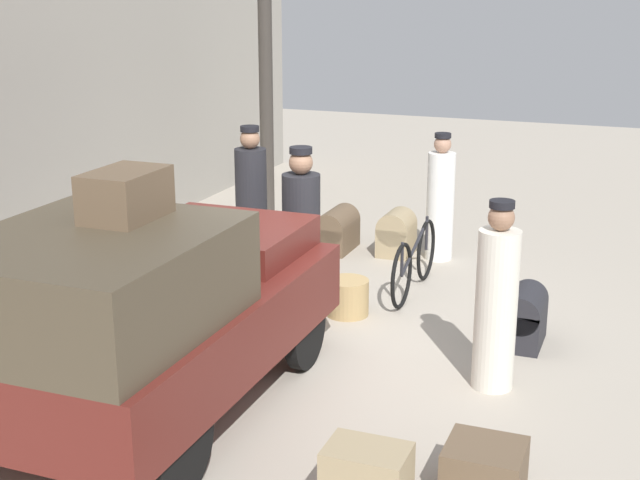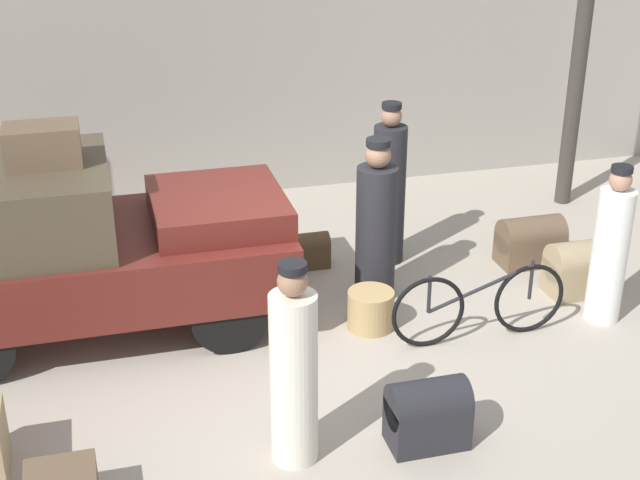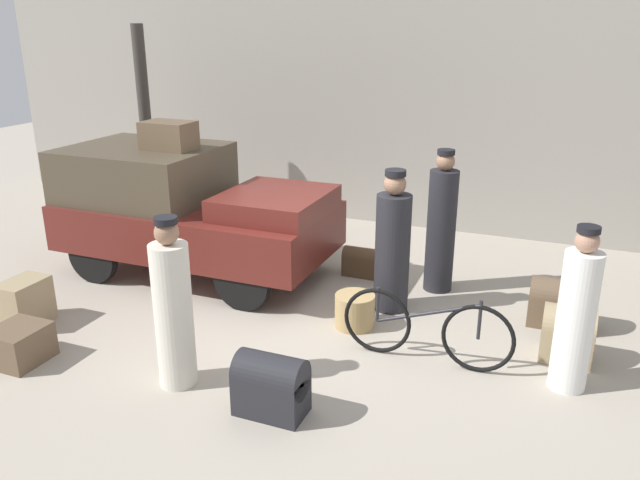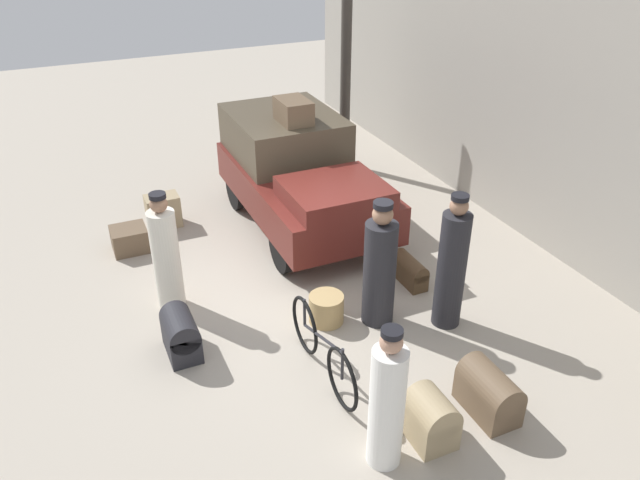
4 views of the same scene
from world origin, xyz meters
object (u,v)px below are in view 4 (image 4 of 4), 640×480
Objects in this scene: porter_standing_middle at (380,269)px; trunk_wicker_pale at (163,211)px; suitcase_tan_flat at (489,392)px; suitcase_small_leather at (431,418)px; wicker_basket at (326,309)px; truck at (299,171)px; trunk_large_brown at (130,239)px; trunk_barrel_dark at (410,270)px; porter_carrying_trunk at (452,267)px; conductor_in_dark_uniform at (387,404)px; bicycle at (322,350)px; trunk_on_truck_roof at (293,111)px; suitcase_black_upright at (181,334)px; porter_lifting_near_truck at (166,256)px.

porter_standing_middle is 3.18× the size of trunk_wicker_pale.
suitcase_small_leather is (0.08, -0.79, 0.02)m from suitcase_tan_flat.
wicker_basket is 2.28m from suitcase_small_leather.
truck is 2.93m from wicker_basket.
suitcase_small_leather reaches higher than trunk_large_brown.
trunk_barrel_dark is 4.29m from trunk_wicker_pale.
porter_carrying_trunk is 1.14× the size of conductor_in_dark_uniform.
suitcase_small_leather is at bearing -27.18° from trunk_barrel_dark.
bicycle is 1.48m from suitcase_small_leather.
suitcase_small_leather is at bearing -7.00° from truck.
wicker_basket is at bearing 34.85° from trunk_large_brown.
bicycle is 1.06m from wicker_basket.
bicycle reaches higher than suitcase_tan_flat.
porter_carrying_trunk is 3.78m from trunk_on_truck_roof.
trunk_large_brown is at bearing -149.93° from suitcase_tan_flat.
trunk_wicker_pale is at bearing -170.65° from conductor_in_dark_uniform.
wicker_basket is at bearing 21.42° from trunk_wicker_pale.
bicycle is 4.57m from trunk_wicker_pale.
conductor_in_dark_uniform reaches higher than trunk_wicker_pale.
suitcase_tan_flat is (-0.11, 1.35, -0.47)m from conductor_in_dark_uniform.
trunk_barrel_dark is 1.09× the size of suitcase_small_leather.
suitcase_black_upright is (-1.07, -1.40, -0.08)m from bicycle.
bicycle is 1.77m from suitcase_black_upright.
wicker_basket is 2.38m from suitcase_tan_flat.
wicker_basket is at bearing 56.11° from porter_lifting_near_truck.
bicycle is 1.37m from porter_standing_middle.
trunk_wicker_pale is (-2.35, 0.39, -0.50)m from porter_lifting_near_truck.
bicycle reaches higher than trunk_wicker_pale.
suitcase_black_upright reaches higher than trunk_barrel_dark.
porter_standing_middle is 1.03× the size of porter_lifting_near_truck.
trunk_on_truck_roof reaches higher than porter_standing_middle.
trunk_wicker_pale is (-5.85, -0.96, -0.47)m from conductor_in_dark_uniform.
suitcase_tan_flat is 1.06× the size of trunk_on_truck_roof.
conductor_in_dark_uniform reaches higher than suitcase_black_upright.
suitcase_small_leather reaches higher than suitcase_black_upright.
truck is at bearing 161.54° from bicycle.
trunk_wicker_pale is at bearing -110.62° from truck.
truck is at bearing -177.94° from suitcase_tan_flat.
porter_standing_middle is at bearing -171.35° from suitcase_tan_flat.
trunk_wicker_pale is (-3.54, -1.39, 0.08)m from wicker_basket.
truck is at bearing 69.38° from trunk_wicker_pale.
porter_carrying_trunk reaches higher than porter_lifting_near_truck.
trunk_wicker_pale is at bearing -165.35° from suitcase_small_leather.
bicycle is at bearing -18.46° from truck.
trunk_large_brown is at bearing -139.98° from porter_standing_middle.
suitcase_small_leather is (2.41, 2.01, 0.00)m from suitcase_black_upright.
porter_lifting_near_truck is 3.26m from trunk_on_truck_roof.
suitcase_black_upright is 2.82m from trunk_large_brown.
trunk_on_truck_roof is (-5.19, 0.62, 1.61)m from suitcase_small_leather.
porter_carrying_trunk reaches higher than wicker_basket.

